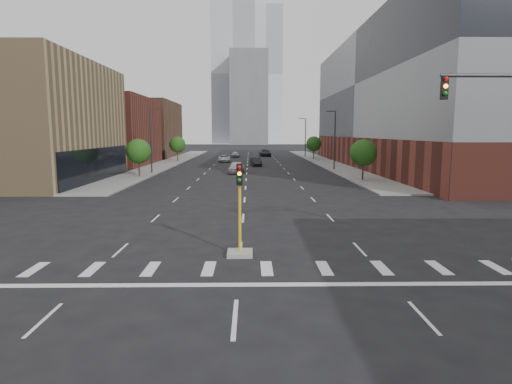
{
  "coord_description": "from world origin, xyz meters",
  "views": [
    {
      "loc": [
        0.49,
        -10.83,
        5.84
      ],
      "look_at": [
        0.82,
        12.98,
        2.5
      ],
      "focal_mm": 30.0,
      "sensor_mm": 36.0,
      "label": 1
    }
  ],
  "objects_px": {
    "car_near_left": "(236,167)",
    "car_far_left": "(224,158)",
    "car_mid_right": "(256,162)",
    "car_distant": "(236,154)",
    "car_deep_right": "(265,153)",
    "median_traffic_signal": "(240,236)"
  },
  "relations": [
    {
      "from": "median_traffic_signal",
      "to": "car_near_left",
      "type": "relative_size",
      "value": 0.89
    },
    {
      "from": "car_near_left",
      "to": "car_far_left",
      "type": "xyz_separation_m",
      "value": [
        -3.14,
        23.53,
        -0.16
      ]
    },
    {
      "from": "car_near_left",
      "to": "car_distant",
      "type": "xyz_separation_m",
      "value": [
        -1.41,
        38.73,
        -0.13
      ]
    },
    {
      "from": "car_mid_right",
      "to": "car_deep_right",
      "type": "distance_m",
      "value": 29.71
    },
    {
      "from": "median_traffic_signal",
      "to": "car_deep_right",
      "type": "bearing_deg",
      "value": 87.17
    },
    {
      "from": "car_far_left",
      "to": "car_distant",
      "type": "bearing_deg",
      "value": 80.22
    },
    {
      "from": "car_deep_right",
      "to": "car_distant",
      "type": "height_order",
      "value": "car_deep_right"
    },
    {
      "from": "car_near_left",
      "to": "car_far_left",
      "type": "height_order",
      "value": "car_near_left"
    },
    {
      "from": "car_deep_right",
      "to": "car_distant",
      "type": "distance_m",
      "value": 8.34
    },
    {
      "from": "median_traffic_signal",
      "to": "car_near_left",
      "type": "xyz_separation_m",
      "value": [
        -1.5,
        41.45,
        -0.13
      ]
    },
    {
      "from": "car_mid_right",
      "to": "car_distant",
      "type": "height_order",
      "value": "car_mid_right"
    },
    {
      "from": "car_far_left",
      "to": "car_deep_right",
      "type": "height_order",
      "value": "car_deep_right"
    },
    {
      "from": "car_far_left",
      "to": "car_near_left",
      "type": "bearing_deg",
      "value": -85.71
    },
    {
      "from": "car_near_left",
      "to": "car_far_left",
      "type": "distance_m",
      "value": 23.74
    },
    {
      "from": "car_far_left",
      "to": "car_mid_right",
      "type": "bearing_deg",
      "value": -61.74
    },
    {
      "from": "median_traffic_signal",
      "to": "car_distant",
      "type": "xyz_separation_m",
      "value": [
        -2.91,
        80.18,
        -0.26
      ]
    },
    {
      "from": "median_traffic_signal",
      "to": "car_distant",
      "type": "relative_size",
      "value": 1.06
    },
    {
      "from": "car_far_left",
      "to": "car_distant",
      "type": "distance_m",
      "value": 15.3
    },
    {
      "from": "car_near_left",
      "to": "car_mid_right",
      "type": "distance_m",
      "value": 13.87
    },
    {
      "from": "car_distant",
      "to": "car_far_left",
      "type": "bearing_deg",
      "value": -94.33
    },
    {
      "from": "median_traffic_signal",
      "to": "car_distant",
      "type": "height_order",
      "value": "median_traffic_signal"
    },
    {
      "from": "median_traffic_signal",
      "to": "car_far_left",
      "type": "xyz_separation_m",
      "value": [
        -4.64,
        64.98,
        -0.28
      ]
    }
  ]
}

